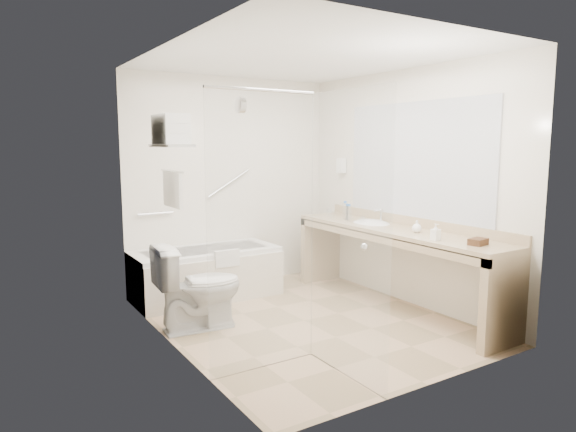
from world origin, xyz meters
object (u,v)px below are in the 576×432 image
amenity_basket (478,242)px  vanity_counter (394,248)px  toilet (199,287)px  water_bottle_left (349,213)px  bathtub (206,273)px

amenity_basket → vanity_counter: bearing=88.9°
toilet → vanity_counter: bearing=-99.4°
vanity_counter → toilet: 2.05m
vanity_counter → water_bottle_left: size_ratio=13.68×
bathtub → amenity_basket: bearing=-58.3°
water_bottle_left → vanity_counter: bearing=-81.1°
vanity_counter → toilet: (-1.97, 0.50, -0.25)m
bathtub → amenity_basket: amenity_basket is taller
toilet → water_bottle_left: 1.96m
toilet → amenity_basket: size_ratio=4.73×
bathtub → vanity_counter: vanity_counter is taller
bathtub → amenity_basket: 2.92m
vanity_counter → toilet: bearing=165.8°
bathtub → toilet: 1.00m
vanity_counter → toilet: size_ratio=3.35×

